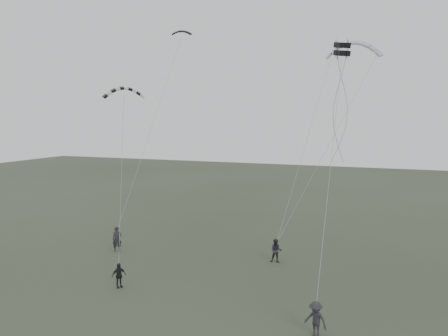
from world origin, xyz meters
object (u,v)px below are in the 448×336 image
(flyer_center, at_px, (119,275))
(kite_box, at_px, (342,49))
(flyer_right, at_px, (276,251))
(kite_striped, at_px, (124,88))
(flyer_far, at_px, (316,320))
(kite_dark_small, at_px, (182,31))
(flyer_left, at_px, (117,239))
(kite_pale_large, at_px, (354,43))

(flyer_center, bearing_deg, kite_box, -35.19)
(flyer_right, relative_size, kite_striped, 0.61)
(flyer_center, height_order, flyer_far, flyer_far)
(kite_dark_small, distance_m, kite_box, 17.37)
(flyer_right, height_order, flyer_center, flyer_right)
(flyer_right, height_order, kite_dark_small, kite_dark_small)
(kite_striped, xyz_separation_m, kite_box, (13.94, 0.99, 1.92))
(flyer_left, xyz_separation_m, kite_striped, (2.27, -1.98, 11.06))
(flyer_far, height_order, kite_pale_large, kite_pale_large)
(flyer_center, relative_size, kite_striped, 0.55)
(kite_striped, bearing_deg, flyer_center, -101.96)
(kite_pale_large, bearing_deg, flyer_left, -148.84)
(flyer_left, distance_m, flyer_far, 17.92)
(kite_dark_small, height_order, kite_striped, kite_dark_small)
(flyer_far, bearing_deg, kite_pale_large, 110.53)
(flyer_left, xyz_separation_m, flyer_far, (16.13, -7.80, -0.08))
(flyer_left, height_order, flyer_far, flyer_left)
(flyer_center, xyz_separation_m, kite_pale_large, (11.75, 15.13, 15.11))
(kite_box, bearing_deg, kite_dark_small, 112.66)
(flyer_far, relative_size, kite_pale_large, 0.40)
(flyer_center, height_order, kite_striped, kite_striped)
(kite_box, bearing_deg, kite_striped, 148.19)
(flyer_center, bearing_deg, flyer_right, -12.32)
(flyer_right, height_order, kite_striped, kite_striped)
(kite_dark_small, relative_size, kite_box, 2.32)
(flyer_left, bearing_deg, flyer_center, -89.79)
(flyer_right, distance_m, kite_box, 14.06)
(kite_striped, bearing_deg, flyer_left, 100.73)
(flyer_right, xyz_separation_m, kite_dark_small, (-10.16, 6.11, 16.65))
(kite_striped, bearing_deg, flyer_far, -61.01)
(flyer_left, distance_m, kite_dark_small, 18.40)
(flyer_center, xyz_separation_m, flyer_far, (11.88, -1.81, 0.11))
(flyer_far, relative_size, kite_striped, 0.63)
(kite_pale_large, bearing_deg, flyer_far, -88.12)
(kite_striped, height_order, kite_box, kite_box)
(kite_dark_small, relative_size, kite_pale_large, 0.40)
(flyer_right, bearing_deg, flyer_far, -76.21)
(kite_dark_small, xyz_separation_m, kite_striped, (0.56, -9.87, -5.48))
(kite_dark_small, distance_m, kite_pale_large, 14.44)
(flyer_left, height_order, kite_dark_small, kite_dark_small)
(flyer_right, relative_size, kite_box, 2.24)
(kite_pale_large, distance_m, kite_box, 10.31)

